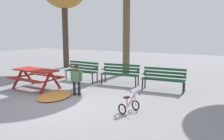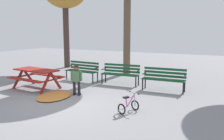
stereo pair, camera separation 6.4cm
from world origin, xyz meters
name	(u,v)px [view 1 (the left image)]	position (x,y,z in m)	size (l,w,h in m)	color
ground	(60,105)	(0.00, 0.00, 0.00)	(36.00, 36.00, 0.00)	gray
picnic_table	(36,74)	(-2.14, 1.18, 0.59)	(1.90, 1.48, 0.79)	maroon
park_bench_far_left	(82,69)	(-1.45, 3.31, 0.51)	(1.63, 0.56, 0.85)	#144728
park_bench_left	(120,72)	(0.44, 3.38, 0.51)	(1.63, 0.57, 0.85)	#144728
park_bench_right	(164,77)	(2.34, 3.17, 0.51)	(1.63, 0.55, 0.85)	#144728
child_standing	(76,77)	(-0.20, 1.13, 0.63)	(0.39, 0.23, 1.08)	black
kids_bicycle	(129,105)	(2.14, 0.32, 0.20)	(0.52, 0.63, 0.54)	black
leaf_pile	(55,96)	(-0.73, 0.58, 0.04)	(1.49, 1.04, 0.07)	#B26B2D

